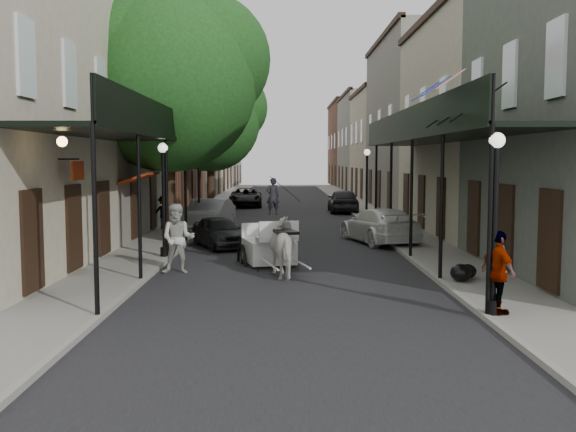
{
  "coord_description": "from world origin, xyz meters",
  "views": [
    {
      "loc": [
        -0.2,
        -14.9,
        3.28
      ],
      "look_at": [
        -0.05,
        4.26,
        1.6
      ],
      "focal_mm": 40.0,
      "sensor_mm": 36.0,
      "label": 1
    }
  ],
  "objects_px": {
    "lamppost_right_near": "(495,221)",
    "pedestrian_sidewalk_right": "(498,273)",
    "tree_far": "(216,117)",
    "lamppost_right_far": "(367,184)",
    "lamppost_left": "(164,198)",
    "pedestrian_walking": "(178,239)",
    "car_right_near": "(379,226)",
    "horse": "(287,247)",
    "car_left_mid": "(209,216)",
    "car_right_far": "(343,201)",
    "pedestrian_sidewalk_left": "(164,212)",
    "car_left_near": "(219,232)",
    "car_left_far": "(246,197)",
    "tree_near": "(179,76)",
    "carriage": "(266,229)"
  },
  "relations": [
    {
      "from": "lamppost_right_near",
      "to": "pedestrian_sidewalk_right",
      "type": "distance_m",
      "value": 1.07
    },
    {
      "from": "tree_far",
      "to": "lamppost_right_far",
      "type": "relative_size",
      "value": 2.32
    },
    {
      "from": "lamppost_left",
      "to": "pedestrian_walking",
      "type": "distance_m",
      "value": 2.87
    },
    {
      "from": "car_right_near",
      "to": "lamppost_left",
      "type": "bearing_deg",
      "value": 14.42
    },
    {
      "from": "lamppost_right_far",
      "to": "pedestrian_sidewalk_right",
      "type": "relative_size",
      "value": 2.15
    },
    {
      "from": "horse",
      "to": "pedestrian_sidewalk_right",
      "type": "height_order",
      "value": "pedestrian_sidewalk_right"
    },
    {
      "from": "lamppost_right_near",
      "to": "horse",
      "type": "bearing_deg",
      "value": 130.07
    },
    {
      "from": "lamppost_left",
      "to": "car_left_mid",
      "type": "xyz_separation_m",
      "value": [
        0.5,
        8.29,
        -1.31
      ]
    },
    {
      "from": "lamppost_right_far",
      "to": "car_right_far",
      "type": "distance_m",
      "value": 7.13
    },
    {
      "from": "tree_far",
      "to": "lamppost_left",
      "type": "height_order",
      "value": "tree_far"
    },
    {
      "from": "car_left_mid",
      "to": "car_right_far",
      "type": "relative_size",
      "value": 1.03
    },
    {
      "from": "lamppost_left",
      "to": "pedestrian_sidewalk_left",
      "type": "relative_size",
      "value": 2.43
    },
    {
      "from": "lamppost_left",
      "to": "pedestrian_sidewalk_right",
      "type": "bearing_deg",
      "value": -43.93
    },
    {
      "from": "horse",
      "to": "car_left_mid",
      "type": "relative_size",
      "value": 0.43
    },
    {
      "from": "car_left_near",
      "to": "car_left_far",
      "type": "height_order",
      "value": "car_left_far"
    },
    {
      "from": "car_left_mid",
      "to": "horse",
      "type": "bearing_deg",
      "value": -65.22
    },
    {
      "from": "tree_near",
      "to": "horse",
      "type": "height_order",
      "value": "tree_near"
    },
    {
      "from": "horse",
      "to": "carriage",
      "type": "distance_m",
      "value": 2.59
    },
    {
      "from": "car_left_near",
      "to": "car_left_mid",
      "type": "height_order",
      "value": "car_left_mid"
    },
    {
      "from": "pedestrian_walking",
      "to": "car_right_far",
      "type": "bearing_deg",
      "value": 73.72
    },
    {
      "from": "pedestrian_walking",
      "to": "pedestrian_sidewalk_right",
      "type": "height_order",
      "value": "pedestrian_walking"
    },
    {
      "from": "tree_far",
      "to": "car_left_far",
      "type": "distance_m",
      "value": 7.9
    },
    {
      "from": "pedestrian_sidewalk_right",
      "to": "tree_near",
      "type": "bearing_deg",
      "value": 15.69
    },
    {
      "from": "lamppost_left",
      "to": "pedestrian_sidewalk_left",
      "type": "distance_m",
      "value": 8.62
    },
    {
      "from": "horse",
      "to": "car_left_near",
      "type": "distance_m",
      "value": 6.51
    },
    {
      "from": "lamppost_left",
      "to": "horse",
      "type": "relative_size",
      "value": 1.9
    },
    {
      "from": "pedestrian_sidewalk_left",
      "to": "car_left_near",
      "type": "relative_size",
      "value": 0.44
    },
    {
      "from": "tree_near",
      "to": "lamppost_right_near",
      "type": "height_order",
      "value": "tree_near"
    },
    {
      "from": "tree_near",
      "to": "pedestrian_walking",
      "type": "height_order",
      "value": "tree_near"
    },
    {
      "from": "car_left_far",
      "to": "car_left_near",
      "type": "bearing_deg",
      "value": -91.71
    },
    {
      "from": "horse",
      "to": "pedestrian_sidewalk_right",
      "type": "bearing_deg",
      "value": 116.06
    },
    {
      "from": "lamppost_left",
      "to": "lamppost_right_far",
      "type": "height_order",
      "value": "same"
    },
    {
      "from": "pedestrian_sidewalk_left",
      "to": "pedestrian_sidewalk_right",
      "type": "xyz_separation_m",
      "value": [
        9.88,
        -16.39,
        0.1
      ]
    },
    {
      "from": "tree_near",
      "to": "pedestrian_sidewalk_right",
      "type": "bearing_deg",
      "value": -55.4
    },
    {
      "from": "tree_near",
      "to": "horse",
      "type": "xyz_separation_m",
      "value": [
        4.1,
        -7.19,
        -5.66
      ]
    },
    {
      "from": "car_left_near",
      "to": "car_left_mid",
      "type": "relative_size",
      "value": 0.77
    },
    {
      "from": "tree_near",
      "to": "car_right_near",
      "type": "height_order",
      "value": "tree_near"
    },
    {
      "from": "lamppost_right_near",
      "to": "lamppost_right_far",
      "type": "relative_size",
      "value": 1.0
    },
    {
      "from": "lamppost_right_near",
      "to": "pedestrian_walking",
      "type": "height_order",
      "value": "lamppost_right_near"
    },
    {
      "from": "tree_near",
      "to": "lamppost_right_far",
      "type": "xyz_separation_m",
      "value": [
        8.3,
        7.82,
        -4.44
      ]
    },
    {
      "from": "car_left_near",
      "to": "horse",
      "type": "bearing_deg",
      "value": -90.77
    },
    {
      "from": "lamppost_right_far",
      "to": "car_left_far",
      "type": "distance_m",
      "value": 13.91
    },
    {
      "from": "pedestrian_walking",
      "to": "carriage",
      "type": "bearing_deg",
      "value": 40.24
    },
    {
      "from": "tree_far",
      "to": "pedestrian_sidewalk_right",
      "type": "bearing_deg",
      "value": -72.12
    },
    {
      "from": "pedestrian_sidewalk_left",
      "to": "pedestrian_sidewalk_right",
      "type": "relative_size",
      "value": 0.89
    },
    {
      "from": "carriage",
      "to": "car_left_near",
      "type": "relative_size",
      "value": 0.8
    },
    {
      "from": "carriage",
      "to": "pedestrian_walking",
      "type": "relative_size",
      "value": 1.36
    },
    {
      "from": "lamppost_left",
      "to": "pedestrian_walking",
      "type": "height_order",
      "value": "lamppost_left"
    },
    {
      "from": "tree_near",
      "to": "pedestrian_sidewalk_left",
      "type": "height_order",
      "value": "tree_near"
    },
    {
      "from": "tree_far",
      "to": "car_right_near",
      "type": "distance_m",
      "value": 16.8
    }
  ]
}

